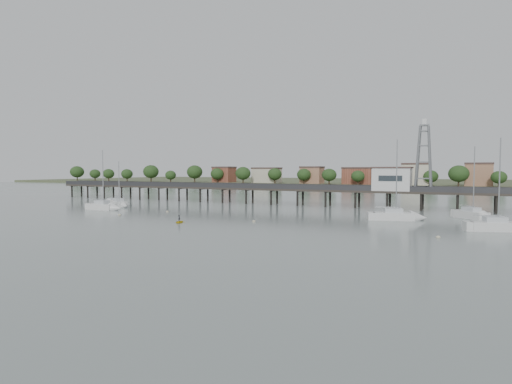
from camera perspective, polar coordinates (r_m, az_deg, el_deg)
ground_plane at (r=55.60m, az=-19.80°, el=-6.16°), size 500.00×500.00×0.00m
pier at (r=105.90m, az=4.15°, el=0.35°), size 150.00×5.00×5.50m
pier_building at (r=99.22m, az=17.68°, el=1.70°), size 8.40×5.40×5.30m
lattice_tower at (r=98.48m, az=21.47°, el=4.20°), size 3.20×3.20×15.50m
sailboat_a at (r=97.48m, az=-19.29°, el=-1.90°), size 8.34×2.64×13.67m
sailboat_d at (r=69.86m, az=30.29°, el=-4.02°), size 8.78×4.75×13.90m
sailboat_c at (r=77.67m, az=18.91°, el=-3.10°), size 9.28×5.18×14.65m
sailboat_e at (r=84.06m, az=27.37°, el=-2.82°), size 7.31×7.59×13.49m
sailboat_b at (r=103.54m, az=-17.62°, el=-1.58°), size 6.86×4.17×11.09m
white_tender at (r=117.37m, az=-18.57°, el=-1.18°), size 3.84×2.04×1.42m
yellow_dinghy at (r=71.09m, az=-10.21°, el=-4.06°), size 1.70×1.01×2.29m
dinghy_occupant at (r=71.09m, az=-10.21°, el=-4.06°), size 0.69×1.12×0.25m
mooring_buoys at (r=73.87m, az=-0.25°, el=-3.68°), size 56.51×17.15×0.39m
far_shore at (r=280.56m, az=18.07°, el=1.27°), size 500.00×170.00×10.40m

